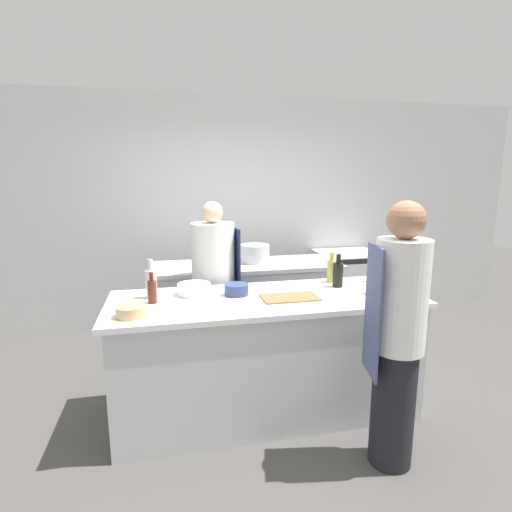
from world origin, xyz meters
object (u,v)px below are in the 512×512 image
Objects in this scene: bottle_cooking_oil at (331,270)px; bottle_water at (376,282)px; bottle_wine at (338,274)px; bowl_prep_small at (236,289)px; bottle_olive_oil at (372,273)px; bowl_mixing_large at (194,289)px; bottle_sauce at (152,291)px; stockpot at (255,253)px; chef_at_stove at (214,291)px; oven_range at (348,287)px; chef_at_prep_near at (397,337)px; bottle_vinegar at (151,283)px; bowl_ceramic_blue at (131,311)px.

bottle_cooking_oil is 0.46m from bottle_water.
bottle_wine is 1.47× the size of bowl_prep_small.
bottle_olive_oil reaches higher than bowl_mixing_large.
bottle_wine reaches higher than bottle_cooking_oil.
bottle_sauce is 1.23× the size of bowl_prep_small.
bottle_cooking_oil reaches higher than stockpot.
stockpot is (0.50, 0.55, 0.23)m from chef_at_stove.
chef_at_stove reaches higher than stockpot.
bottle_cooking_oil is 0.82× the size of stockpot.
oven_range is 0.56× the size of chef_at_stove.
oven_range is 0.53× the size of chef_at_prep_near.
bottle_vinegar is 1.57× the size of bowl_ceramic_blue.
chef_at_prep_near is 6.93× the size of bottle_water.
chef_at_stove is 6.61× the size of bottle_water.
bowl_ceramic_blue is at bearing -39.93° from chef_at_stove.
bottle_wine is (-0.86, -1.57, 0.60)m from oven_range.
bowl_prep_small is at bearing -176.73° from bottle_wine.
bottle_vinegar is 1.50m from stockpot.
bottle_water is at bearing 3.92° from bowl_ceramic_blue.
bowl_ceramic_blue reaches higher than oven_range.
stockpot is (0.72, 1.06, 0.05)m from bowl_mixing_large.
bowl_ceramic_blue is at bearing -161.57° from bottle_cooking_oil.
bottle_water is at bearing -109.74° from oven_range.
chef_at_prep_near reaches higher than bowl_prep_small.
chef_at_prep_near is 1.22m from bowl_prep_small.
chef_at_prep_near is 1.52m from bowl_mixing_large.
bowl_ceramic_blue is at bearing 84.59° from chef_at_prep_near.
bottle_wine is at bearing -0.55° from bottle_vinegar.
bottle_wine reaches higher than bottle_sauce.
bowl_ceramic_blue is (-1.62, -0.38, -0.07)m from bottle_wine.
bottle_olive_oil is at bearing 13.52° from bowl_ceramic_blue.
bottle_sauce is at bearing 74.50° from chef_at_prep_near.
bottle_olive_oil is at bearing -7.34° from chef_at_prep_near.
chef_at_stove is 8.20× the size of bottle_olive_oil.
bowl_mixing_large is at bearing -143.11° from oven_range.
bowl_prep_small is (0.32, -0.09, 0.00)m from bowl_mixing_large.
bottle_vinegar is 0.94× the size of stockpot.
chef_at_stove reaches higher than bowl_ceramic_blue.
chef_at_stove is at bearing 45.14° from bottle_vinegar.
chef_at_prep_near is 1.09m from bottle_cooking_oil.
chef_at_prep_near is at bearing -90.42° from bottle_wine.
bottle_cooking_oil is 1.20m from bowl_mixing_large.
bowl_prep_small is at bearing -15.31° from bowl_mixing_large.
bottle_sauce reaches higher than bowl_ceramic_blue.
stockpot reaches higher than bowl_ceramic_blue.
chef_at_prep_near is at bearing -45.31° from bowl_prep_small.
bowl_prep_small is at bearing 4.88° from chef_at_stove.
bottle_wine is at bearing 55.37° from chef_at_stove.
bowl_mixing_large is (-2.04, -1.53, 0.53)m from oven_range.
chef_at_stove is 1.44m from bottle_water.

